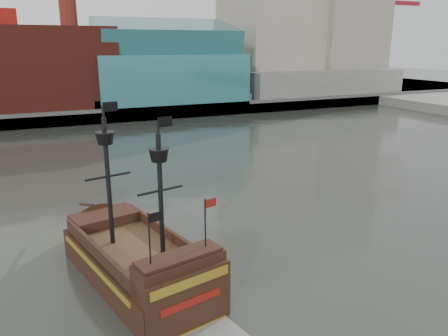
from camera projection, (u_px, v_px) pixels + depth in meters
name	position (u px, v px, depth m)	size (l,w,h in m)	color
ground	(356.00, 279.00, 26.72)	(400.00, 400.00, 0.00)	#2B2E28
promenade_far	(103.00, 99.00, 107.08)	(220.00, 60.00, 2.00)	slate
seawall	(129.00, 115.00, 81.14)	(220.00, 1.00, 2.60)	#4C4C49
crane_a	(385.00, 25.00, 124.58)	(22.50, 4.00, 32.25)	slate
crane_b	(383.00, 39.00, 138.11)	(19.10, 4.00, 26.25)	slate
pirate_ship	(139.00, 266.00, 26.15)	(7.77, 16.03, 11.53)	black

